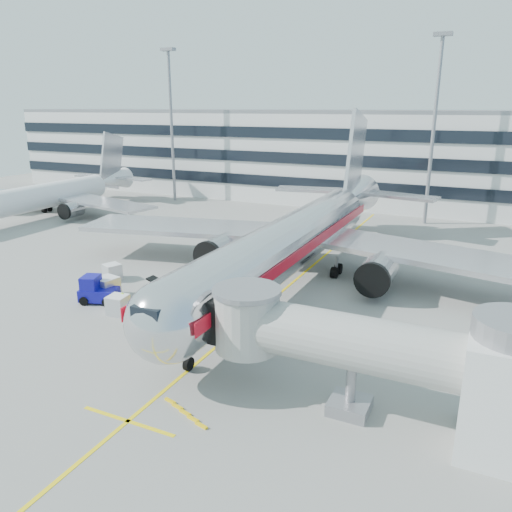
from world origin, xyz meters
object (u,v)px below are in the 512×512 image
at_px(baggage_tug, 97,291).
at_px(cargo_container_left, 107,287).
at_px(cargo_container_right, 112,272).
at_px(belt_loader, 165,296).
at_px(ramp_worker, 124,302).
at_px(main_jet, 299,236).
at_px(cargo_container_front, 118,305).

bearing_deg(baggage_tug, cargo_container_left, 89.46).
relative_size(cargo_container_left, cargo_container_right, 1.05).
xyz_separation_m(belt_loader, ramp_worker, (-1.80, -3.22, 0.23)).
xyz_separation_m(main_jet, cargo_container_left, (-13.41, -11.99, -3.31)).
relative_size(main_jet, ramp_worker, 31.02).
bearing_deg(ramp_worker, cargo_container_front, -162.22).
xyz_separation_m(baggage_tug, cargo_container_front, (3.36, -1.28, -0.23)).
xyz_separation_m(cargo_container_right, ramp_worker, (6.26, -5.90, 0.04)).
height_order(belt_loader, cargo_container_front, belt_loader).
bearing_deg(main_jet, cargo_container_left, -138.20).
distance_m(cargo_container_left, ramp_worker, 4.00).
relative_size(belt_loader, baggage_tug, 1.23).
xyz_separation_m(main_jet, belt_loader, (-8.14, -10.75, -3.65)).
bearing_deg(main_jet, cargo_container_front, -124.66).
height_order(main_jet, cargo_container_left, main_jet).
distance_m(cargo_container_front, ramp_worker, 0.58).
bearing_deg(baggage_tug, cargo_container_front, -20.79).
relative_size(main_jet, baggage_tug, 14.39).
distance_m(belt_loader, cargo_container_left, 5.42).
relative_size(cargo_container_left, cargo_container_front, 1.21).
distance_m(main_jet, cargo_container_right, 18.43).
bearing_deg(cargo_container_front, main_jet, 55.34).
distance_m(baggage_tug, cargo_container_left, 1.28).
bearing_deg(cargo_container_right, ramp_worker, -43.29).
bearing_deg(belt_loader, baggage_tug, -154.58).
bearing_deg(baggage_tug, cargo_container_right, 118.17).
bearing_deg(ramp_worker, cargo_container_left, 90.04).
bearing_deg(cargo_container_right, cargo_container_front, -46.47).
height_order(belt_loader, cargo_container_left, belt_loader).
relative_size(belt_loader, ramp_worker, 2.65).
bearing_deg(cargo_container_left, cargo_container_front, -37.33).
xyz_separation_m(cargo_container_left, ramp_worker, (3.47, -1.99, -0.10)).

